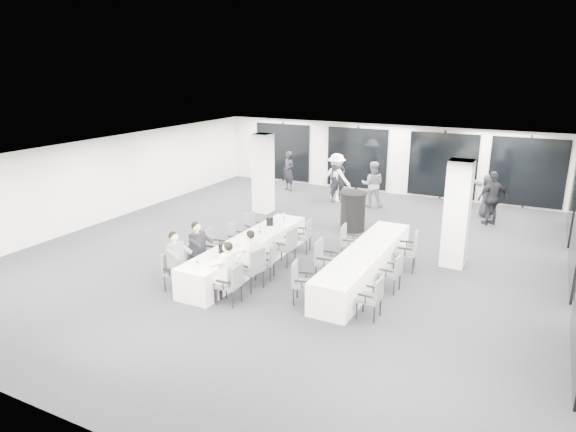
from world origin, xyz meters
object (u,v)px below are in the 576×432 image
(standing_guest_c, at_px, (336,175))
(standing_guest_d, at_px, (493,195))
(standing_guest_e, at_px, (488,193))
(banquet_table_side, at_px, (365,264))
(chair_main_left_near, at_px, (173,269))
(chair_side_right_mid, at_px, (393,271))
(banquet_table_main, at_px, (248,253))
(chair_side_left_mid, at_px, (324,258))
(chair_main_left_far, at_px, (253,226))
(standing_guest_f, at_px, (466,182))
(chair_main_right_far, at_px, (304,234))
(chair_main_right_mid, at_px, (268,259))
(chair_side_right_far, at_px, (409,249))
(standing_guest_g, at_px, (289,168))
(chair_main_right_second, at_px, (253,266))
(chair_main_right_fourth, at_px, (287,244))
(chair_side_right_near, at_px, (373,295))
(chair_main_left_fourth, at_px, (235,237))
(ice_bucket_far, at_px, (270,221))
(chair_main_right_near, at_px, (232,282))
(standing_guest_b, at_px, (373,181))
(chair_side_left_far, at_px, (348,240))
(ice_bucket_near, at_px, (223,248))
(chair_main_left_second, at_px, (195,258))
(standing_guest_a, at_px, (337,175))
(chair_main_left_mid, at_px, (213,246))
(cocktail_table, at_px, (353,211))
(chair_side_left_near, at_px, (301,280))

(standing_guest_c, bearing_deg, standing_guest_d, -174.98)
(standing_guest_e, bearing_deg, banquet_table_side, 157.55)
(chair_main_left_near, bearing_deg, chair_side_right_mid, 112.42)
(banquet_table_main, xyz_separation_m, chair_side_left_mid, (2.11, 0.08, 0.21))
(chair_main_left_far, bearing_deg, standing_guest_f, 158.57)
(chair_main_left_far, height_order, chair_main_right_far, chair_main_right_far)
(chair_main_right_mid, bearing_deg, banquet_table_main, 47.80)
(chair_side_right_far, xyz_separation_m, standing_guest_g, (-6.76, 6.50, 0.34))
(chair_main_right_second, height_order, chair_side_right_far, chair_side_right_far)
(chair_main_right_fourth, height_order, chair_side_right_near, chair_main_right_fourth)
(chair_main_left_near, xyz_separation_m, chair_main_left_fourth, (0.00, 2.68, -0.01))
(chair_side_right_mid, relative_size, ice_bucket_far, 3.86)
(chair_main_right_near, distance_m, chair_side_right_mid, 3.71)
(chair_main_left_near, bearing_deg, chair_main_right_far, 152.24)
(standing_guest_b, xyz_separation_m, ice_bucket_far, (-1.08, -5.88, -0.09))
(banquet_table_side, xyz_separation_m, chair_main_right_far, (-2.12, 1.00, 0.17))
(chair_side_right_mid, xyz_separation_m, ice_bucket_far, (-3.88, 1.13, 0.35))
(chair_side_left_far, height_order, standing_guest_c, standing_guest_c)
(chair_main_right_second, height_order, ice_bucket_far, chair_main_right_second)
(ice_bucket_near, bearing_deg, chair_main_left_fourth, 114.45)
(chair_main_left_far, distance_m, chair_side_right_far, 4.62)
(chair_main_right_near, height_order, ice_bucket_far, ice_bucket_far)
(chair_main_left_second, xyz_separation_m, chair_main_right_near, (1.66, -0.86, 0.04))
(chair_side_left_mid, bearing_deg, standing_guest_a, -163.58)
(standing_guest_c, xyz_separation_m, ice_bucket_near, (0.49, -8.47, -0.18))
(chair_main_left_fourth, distance_m, standing_guest_f, 9.48)
(chair_side_left_far, bearing_deg, chair_side_right_far, 82.20)
(chair_side_left_far, relative_size, standing_guest_g, 0.51)
(chair_main_left_near, xyz_separation_m, chair_main_right_fourth, (1.67, 2.59, 0.06))
(chair_main_left_mid, height_order, standing_guest_f, standing_guest_f)
(chair_side_right_mid, bearing_deg, chair_side_right_near, -175.74)
(chair_main_right_second, relative_size, ice_bucket_near, 4.06)
(standing_guest_g, bearing_deg, standing_guest_e, 21.65)
(cocktail_table, relative_size, ice_bucket_near, 4.99)
(chair_side_right_mid, height_order, chair_side_right_far, chair_side_right_far)
(banquet_table_side, bearing_deg, chair_main_right_mid, -152.99)
(chair_main_right_fourth, height_order, ice_bucket_far, chair_main_right_fourth)
(standing_guest_a, bearing_deg, banquet_table_side, -115.63)
(chair_main_left_mid, relative_size, chair_side_right_far, 0.96)
(standing_guest_b, bearing_deg, standing_guest_a, -18.42)
(banquet_table_main, relative_size, chair_side_left_far, 5.25)
(chair_main_right_second, distance_m, standing_guest_e, 9.80)
(standing_guest_e, height_order, standing_guest_g, standing_guest_g)
(chair_side_left_near, bearing_deg, chair_main_left_mid, -120.56)
(banquet_table_main, distance_m, standing_guest_c, 7.41)
(chair_main_right_mid, distance_m, chair_side_left_near, 1.54)
(chair_main_left_far, bearing_deg, ice_bucket_near, 29.45)
(chair_main_left_second, xyz_separation_m, chair_main_right_second, (1.66, 0.03, 0.08))
(chair_main_left_second, xyz_separation_m, ice_bucket_near, (0.80, 0.06, 0.38))
(ice_bucket_near, bearing_deg, chair_main_right_mid, 38.89)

